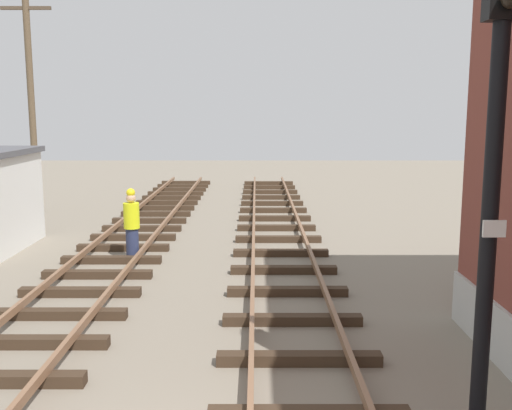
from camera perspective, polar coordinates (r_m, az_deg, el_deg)
signal_mast at (r=6.62m, az=22.21°, el=6.86°), size 0.36×0.40×5.79m
utility_pole_far at (r=23.37m, az=-20.99°, el=9.30°), size 1.80×0.24×7.82m
track_worker_foreground at (r=15.21m, az=-11.99°, el=-1.92°), size 0.40×0.40×1.87m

